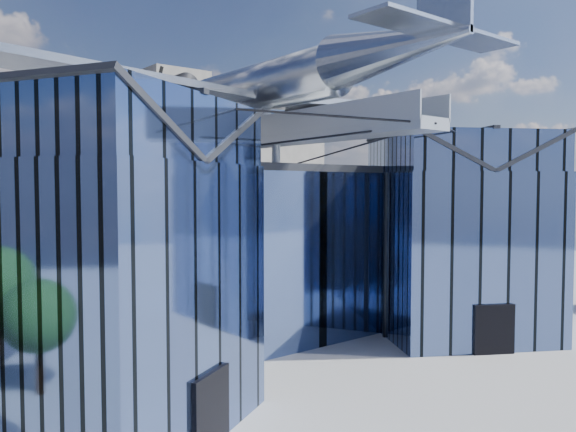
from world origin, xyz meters
TOP-DOWN VIEW (x-y plane):
  - ground_plane at (0.00, 0.00)m, footprint 120.00×120.00m
  - museum at (0.00, 5.82)m, footprint 32.88×24.50m
  - bg_towers at (1.45, 50.49)m, footprint 77.00×24.50m
  - tree_side_e at (21.58, 11.99)m, footprint 3.74×3.74m

SIDE VIEW (x-z plane):
  - ground_plane at x=0.00m, z-range 0.00..0.00m
  - tree_side_e at x=21.58m, z-range 0.83..5.52m
  - museum at x=0.00m, z-range -3.26..14.34m
  - bg_towers at x=1.45m, z-range -2.99..23.01m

